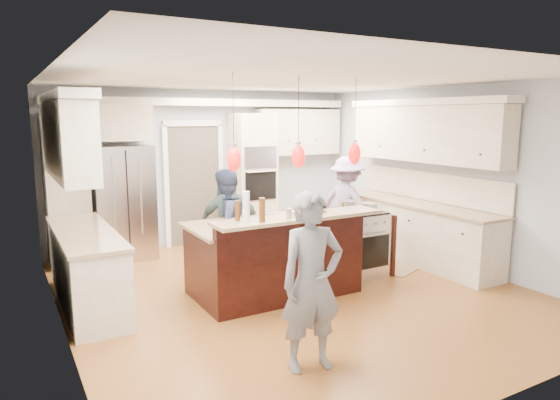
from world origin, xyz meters
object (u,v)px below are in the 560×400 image
Objects in this scene: island_range at (357,243)px; person_far_left at (225,225)px; person_bar_end at (312,282)px; refrigerator at (123,203)px; kitchen_island at (274,256)px.

person_far_left is (-1.75, 0.70, 0.32)m from island_range.
island_range is at bearing 51.47° from person_bar_end.
island_range is at bearing 135.26° from person_far_left.
refrigerator reaches higher than person_bar_end.
person_bar_end is (0.65, -4.44, -0.10)m from refrigerator.
person_far_left is at bearing 91.33° from person_bar_end.
person_bar_end is at bearing -136.61° from island_range.
refrigerator is 3.71m from island_range.
person_bar_end reaches higher than island_range.
person_bar_end is at bearing -109.26° from kitchen_island.
person_bar_end is 1.04× the size of person_far_left.
refrigerator is 0.86× the size of kitchen_island.
person_far_left reaches higher than kitchen_island.
refrigerator reaches higher than kitchen_island.
refrigerator reaches higher than person_far_left.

